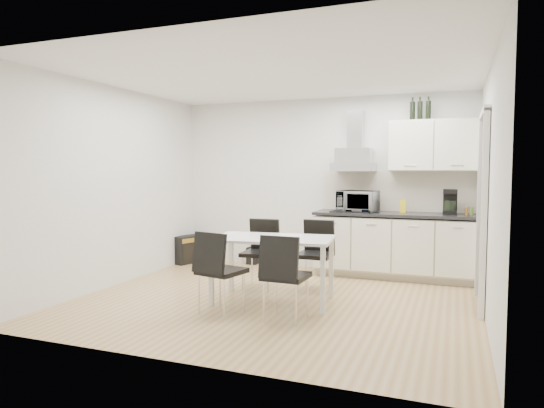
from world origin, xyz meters
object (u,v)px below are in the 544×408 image
at_px(kitchenette, 398,219).
at_px(chair_near_right, 286,277).
at_px(floor_speaker, 252,256).
at_px(dining_table, 273,245).
at_px(guitar_amp, 189,249).
at_px(chair_far_left, 260,254).
at_px(chair_near_left, 222,272).
at_px(chair_far_right, 315,256).

bearing_deg(kitchenette, chair_near_right, -108.90).
xyz_separation_m(chair_near_right, floor_speaker, (-1.47, 2.57, -0.30)).
bearing_deg(dining_table, floor_speaker, 112.87).
distance_m(dining_table, guitar_amp, 2.77).
height_order(chair_far_left, floor_speaker, chair_far_left).
relative_size(chair_near_left, floor_speaker, 3.25).
distance_m(dining_table, chair_near_right, 0.73).
bearing_deg(guitar_amp, dining_table, -19.46).
height_order(chair_far_left, chair_near_right, same).
xyz_separation_m(kitchenette, floor_speaker, (-2.29, 0.17, -0.69)).
relative_size(chair_near_right, floor_speaker, 3.25).
height_order(chair_near_right, guitar_amp, chair_near_right).
bearing_deg(chair_near_right, floor_speaker, 121.76).
height_order(dining_table, chair_far_left, chair_far_left).
bearing_deg(kitchenette, dining_table, -123.24).
relative_size(chair_near_left, chair_near_right, 1.00).
relative_size(chair_far_left, chair_near_right, 1.00).
xyz_separation_m(chair_far_right, floor_speaker, (-1.41, 1.30, -0.30)).
distance_m(kitchenette, chair_far_left, 2.06).
height_order(chair_far_right, guitar_amp, chair_far_right).
bearing_deg(guitar_amp, kitchenette, 21.23).
bearing_deg(kitchenette, guitar_amp, -178.53).
bearing_deg(chair_far_right, chair_far_left, 12.08).
distance_m(chair_near_left, chair_near_right, 0.71).
xyz_separation_m(dining_table, floor_speaker, (-1.10, 1.98, -0.53)).
bearing_deg(chair_near_left, chair_far_left, 104.73).
relative_size(chair_far_left, floor_speaker, 3.25).
height_order(dining_table, chair_near_right, chair_near_right).
xyz_separation_m(guitar_amp, floor_speaker, (1.01, 0.25, -0.09)).
distance_m(kitchenette, floor_speaker, 2.40).
height_order(chair_far_right, chair_near_left, same).
bearing_deg(guitar_amp, chair_far_left, -14.79).
height_order(dining_table, chair_near_left, chair_near_left).
bearing_deg(chair_far_left, floor_speaker, -66.11).
bearing_deg(guitar_amp, floor_speaker, 33.63).
relative_size(dining_table, floor_speaker, 5.27).
xyz_separation_m(dining_table, chair_near_left, (-0.35, -0.61, -0.22)).
xyz_separation_m(chair_far_right, chair_near_left, (-0.65, -1.29, 0.00)).
bearing_deg(dining_table, chair_far_right, 59.53).
height_order(dining_table, chair_far_right, chair_far_right).
xyz_separation_m(chair_far_right, guitar_amp, (-2.42, 1.05, -0.22)).
bearing_deg(chair_near_left, dining_table, 73.18).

